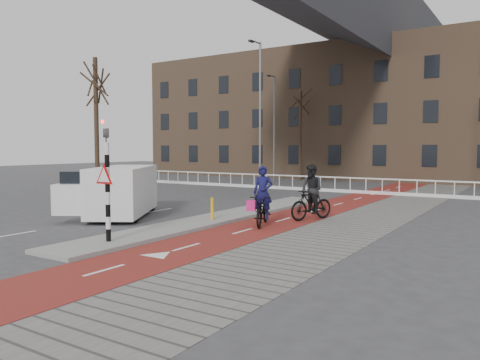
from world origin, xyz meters
The scene contains 15 objects.
ground centered at (0.00, 0.00, 0.00)m, with size 120.00×120.00×0.00m, color #38383A.
bike_lane centered at (1.50, 10.00, 0.01)m, with size 2.50×60.00×0.01m, color maroon.
sidewalk centered at (4.30, 10.00, 0.01)m, with size 3.00×60.00×0.01m, color slate.
curb_island centered at (-0.70, 4.00, 0.06)m, with size 1.80×16.00×0.12m, color gray.
traffic_signal centered at (-0.60, -2.02, 1.99)m, with size 0.80×0.80×3.68m.
bollard centered at (-0.49, 2.99, 0.53)m, with size 0.12×0.12×0.83m, color #EDAB0D.
cyclist_near centered at (1.50, 3.38, 0.74)m, with size 1.43×2.24×2.17m.
cyclist_far centered at (2.45, 5.56, 0.91)m, with size 1.38×2.11×2.18m.
van centered at (-4.52, 2.29, 1.08)m, with size 4.16×5.05×2.05m.
railing centered at (-5.00, 17.00, 0.31)m, with size 28.00×0.10×0.99m.
townhouse_row centered at (-3.00, 32.00, 7.81)m, with size 46.00×10.00×15.90m.
tree_left centered at (-12.07, 7.40, 4.04)m, with size 0.27×0.27×8.07m, color black.
tree_mid centered at (-7.60, 25.78, 3.85)m, with size 0.26×0.26×7.71m, color black.
streetlight_near centered at (-3.57, 11.89, 4.39)m, with size 0.12×0.12×8.78m, color slate.
streetlight_left centered at (-9.10, 23.80, 4.44)m, with size 0.12×0.12×8.89m, color slate.
Camera 1 is at (9.89, -11.29, 2.85)m, focal length 35.00 mm.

